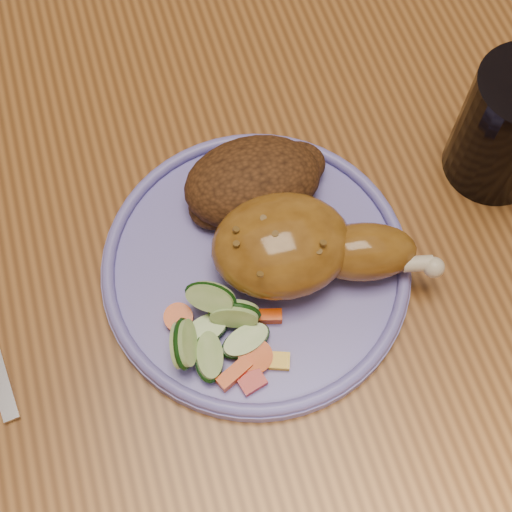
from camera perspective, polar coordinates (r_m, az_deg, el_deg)
The scene contains 8 objects.
ground at distance 1.33m, azimuth -0.16°, elevation -8.22°, with size 4.00×4.00×0.00m, color brown.
dining_table at distance 0.72m, azimuth -0.29°, elevation 7.36°, with size 0.90×1.40×0.75m.
plate at distance 0.57m, azimuth -0.00°, elevation -0.90°, with size 0.25×0.25×0.01m, color #736CCD.
plate_rim at distance 0.56m, azimuth -0.00°, elevation -0.43°, with size 0.24×0.24×0.01m, color #736CCD.
chicken_leg at distance 0.54m, azimuth 3.66°, elevation 0.72°, with size 0.17×0.11×0.06m.
rice_pilaf at distance 0.58m, azimuth -0.06°, elevation 5.97°, with size 0.12×0.08×0.05m.
vegetable_pile at distance 0.53m, azimuth -3.03°, elevation -6.20°, with size 0.10×0.10×0.04m.
drinking_glass at distance 0.61m, azimuth 19.66°, elevation 9.64°, with size 0.08×0.08×0.11m, color black.
Camera 1 is at (-0.11, -0.37, 1.27)m, focal length 50.00 mm.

